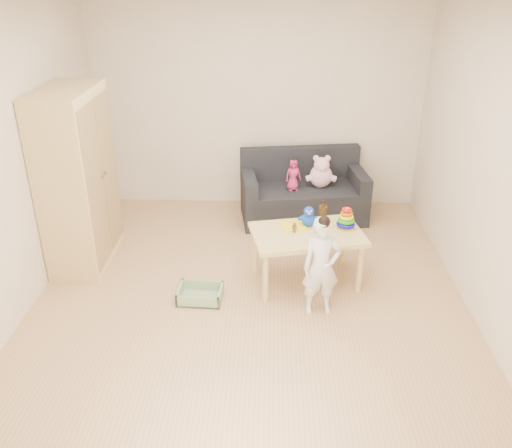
{
  "coord_description": "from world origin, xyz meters",
  "views": [
    {
      "loc": [
        0.19,
        -4.26,
        2.87
      ],
      "look_at": [
        0.05,
        0.25,
        0.65
      ],
      "focal_mm": 38.0,
      "sensor_mm": 36.0,
      "label": 1
    }
  ],
  "objects_px": {
    "sofa": "(303,202)",
    "play_table": "(306,257)",
    "wardrobe": "(77,179)",
    "toddler": "(321,268)"
  },
  "relations": [
    {
      "from": "sofa",
      "to": "play_table",
      "type": "relative_size",
      "value": 1.41
    },
    {
      "from": "play_table",
      "to": "wardrobe",
      "type": "bearing_deg",
      "value": 170.01
    },
    {
      "from": "sofa",
      "to": "toddler",
      "type": "bearing_deg",
      "value": -96.2
    },
    {
      "from": "sofa",
      "to": "play_table",
      "type": "bearing_deg",
      "value": -99.51
    },
    {
      "from": "play_table",
      "to": "toddler",
      "type": "xyz_separation_m",
      "value": [
        0.1,
        -0.49,
        0.17
      ]
    },
    {
      "from": "play_table",
      "to": "toddler",
      "type": "height_order",
      "value": "toddler"
    },
    {
      "from": "sofa",
      "to": "play_table",
      "type": "distance_m",
      "value": 1.46
    },
    {
      "from": "toddler",
      "to": "sofa",
      "type": "bearing_deg",
      "value": 83.82
    },
    {
      "from": "sofa",
      "to": "toddler",
      "type": "height_order",
      "value": "toddler"
    },
    {
      "from": "wardrobe",
      "to": "toddler",
      "type": "xyz_separation_m",
      "value": [
        2.37,
        -0.89,
        -0.45
      ]
    }
  ]
}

